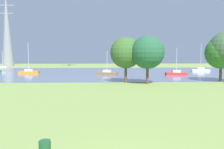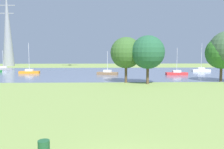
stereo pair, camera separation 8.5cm
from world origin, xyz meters
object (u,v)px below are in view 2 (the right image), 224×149
(sailboat_white, at_px, (201,70))
(litter_bin, at_px, (44,149))
(sailboat_gray, at_px, (3,69))
(sailboat_red, at_px, (177,73))
(sailboat_brown, at_px, (107,73))
(tree_west_far, at_px, (126,53))
(electricity_pylon, at_px, (7,28))
(tree_east_near, at_px, (148,52))
(tree_west_near, at_px, (222,53))
(sailboat_orange, at_px, (29,72))

(sailboat_white, bearing_deg, litter_bin, -119.95)
(sailboat_white, relative_size, sailboat_gray, 1.32)
(sailboat_red, xyz_separation_m, sailboat_brown, (-15.72, 1.29, -0.01))
(tree_west_far, distance_m, electricity_pylon, 67.58)
(sailboat_white, xyz_separation_m, sailboat_gray, (-56.09, 7.89, -0.02))
(tree_east_near, xyz_separation_m, electricity_pylon, (-44.44, 54.59, 9.47))
(sailboat_gray, bearing_deg, tree_west_near, -30.70)
(litter_bin, height_order, electricity_pylon, electricity_pylon)
(sailboat_brown, bearing_deg, sailboat_white, 18.08)
(sailboat_orange, xyz_separation_m, tree_west_near, (38.55, -17.29, 4.56))
(tree_east_near, bearing_deg, tree_west_far, 151.63)
(litter_bin, distance_m, sailboat_white, 58.09)
(litter_bin, height_order, tree_east_near, tree_east_near)
(sailboat_gray, distance_m, tree_east_near, 49.24)
(sailboat_red, height_order, sailboat_orange, sailboat_orange)
(tree_east_near, bearing_deg, sailboat_red, 57.36)
(sailboat_orange, distance_m, tree_west_near, 42.50)
(sailboat_red, distance_m, sailboat_brown, 15.77)
(sailboat_orange, bearing_deg, tree_west_far, -39.19)
(electricity_pylon, bearing_deg, tree_west_near, -42.12)
(sailboat_red, height_order, sailboat_brown, sailboat_red)
(litter_bin, distance_m, electricity_pylon, 88.84)
(tree_west_far, bearing_deg, litter_bin, -103.20)
(sailboat_red, relative_size, tree_east_near, 0.79)
(sailboat_orange, xyz_separation_m, tree_east_near, (25.27, -19.68, 4.64))
(electricity_pylon, bearing_deg, sailboat_red, -36.49)
(sailboat_orange, bearing_deg, sailboat_white, 5.97)
(sailboat_brown, xyz_separation_m, tree_west_near, (19.56, -13.64, 4.58))
(electricity_pylon, bearing_deg, sailboat_white, -25.46)
(sailboat_red, relative_size, electricity_pylon, 0.21)
(litter_bin, xyz_separation_m, tree_east_near, (9.86, 26.01, 4.70))
(tree_west_near, bearing_deg, sailboat_white, 75.06)
(sailboat_gray, xyz_separation_m, tree_east_near, (36.95, -32.21, 4.66))
(litter_bin, relative_size, tree_east_near, 0.10)
(sailboat_brown, distance_m, electricity_pylon, 56.06)
(sailboat_brown, height_order, tree_east_near, tree_east_near)
(litter_bin, bearing_deg, electricity_pylon, 113.22)
(sailboat_gray, bearing_deg, sailboat_red, -20.64)
(litter_bin, xyz_separation_m, tree_west_far, (6.53, 27.82, 4.63))
(tree_west_near, bearing_deg, tree_east_near, -169.81)
(litter_bin, distance_m, tree_east_near, 28.22)
(litter_bin, height_order, sailboat_orange, sailboat_orange)
(sailboat_gray, distance_m, sailboat_orange, 17.13)
(sailboat_orange, relative_size, tree_west_near, 0.95)
(sailboat_brown, xyz_separation_m, tree_east_near, (6.28, -16.03, 4.66))
(sailboat_red, bearing_deg, sailboat_brown, 175.31)
(sailboat_gray, bearing_deg, tree_east_near, -41.08)
(sailboat_gray, distance_m, electricity_pylon, 27.50)
(sailboat_gray, height_order, sailboat_red, sailboat_red)
(sailboat_red, relative_size, tree_west_far, 0.80)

